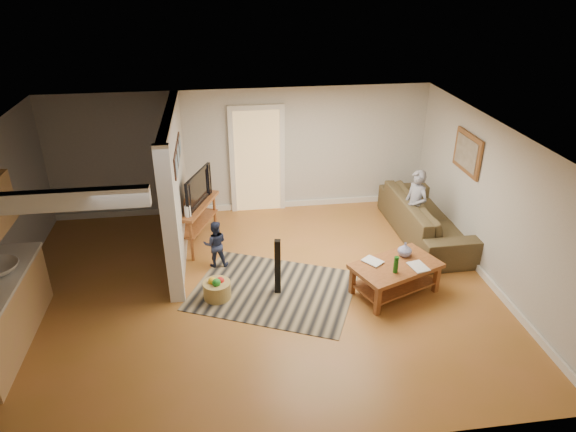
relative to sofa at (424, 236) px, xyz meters
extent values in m
plane|color=olive|center=(-3.30, -1.35, 0.00)|extent=(7.50, 7.50, 0.00)
cube|color=silver|center=(-3.30, 1.65, 1.25)|extent=(7.50, 0.04, 2.50)
cube|color=silver|center=(0.45, -1.35, 1.25)|extent=(0.04, 6.00, 2.50)
cube|color=white|center=(-3.30, -1.35, 2.50)|extent=(7.50, 6.00, 0.04)
cube|color=silver|center=(-4.50, 0.10, 1.25)|extent=(0.15, 3.10, 2.50)
cube|color=white|center=(-4.50, -1.45, 1.25)|extent=(0.22, 0.10, 2.50)
cube|color=white|center=(-3.30, 1.62, 0.06)|extent=(7.50, 0.04, 0.12)
cube|color=white|center=(0.42, -1.35, 0.06)|extent=(0.04, 6.00, 0.12)
cube|color=#D8B272|center=(-3.00, 1.59, 1.05)|extent=(0.90, 0.06, 2.10)
cube|color=tan|center=(-6.73, -2.15, 0.45)|extent=(0.60, 2.20, 0.90)
cube|color=#311D16|center=(-4.42, -0.55, 1.85)|extent=(0.03, 0.40, 0.34)
cube|color=#311D16|center=(-4.42, -0.05, 1.85)|extent=(0.03, 0.40, 0.34)
cube|color=#311D16|center=(-4.42, 0.45, 1.85)|extent=(0.03, 0.40, 0.34)
cube|color=brown|center=(0.41, -0.35, 1.75)|extent=(0.04, 0.90, 0.68)
cube|color=black|center=(-3.02, -1.39, 0.01)|extent=(2.95, 2.62, 0.01)
imported|color=#4F3F27|center=(0.00, 0.00, 0.00)|extent=(1.07, 2.63, 0.76)
cube|color=brown|center=(-1.17, -1.69, 0.48)|extent=(1.51, 1.21, 0.07)
cube|color=silver|center=(-1.17, -1.69, 0.49)|extent=(0.93, 0.74, 0.02)
cube|color=brown|center=(-1.17, -1.69, 0.16)|extent=(1.36, 1.06, 0.03)
cube|color=brown|center=(-1.59, -2.19, 0.24)|extent=(0.10, 0.10, 0.48)
cube|color=brown|center=(-0.51, -1.76, 0.24)|extent=(0.10, 0.10, 0.48)
cube|color=brown|center=(-1.82, -1.63, 0.24)|extent=(0.10, 0.10, 0.48)
cube|color=brown|center=(-0.75, -1.19, 0.24)|extent=(0.10, 0.10, 0.48)
imported|color=navy|center=(-0.96, -1.47, 0.51)|extent=(0.29, 0.29, 0.23)
cylinder|color=#135414|center=(-1.26, -1.90, 0.65)|extent=(0.07, 0.07, 0.26)
imported|color=#998C4C|center=(-1.60, -1.65, 0.51)|extent=(0.35, 0.37, 0.03)
imported|color=#66594C|center=(-0.98, -1.85, 0.51)|extent=(0.30, 0.36, 0.02)
cube|color=brown|center=(-4.25, 0.29, 0.78)|extent=(0.92, 1.38, 0.05)
cube|color=brown|center=(-4.25, 0.29, 0.43)|extent=(0.83, 1.26, 0.03)
cylinder|color=brown|center=(-4.60, -0.17, 0.40)|extent=(0.05, 0.05, 0.79)
cylinder|color=brown|center=(-4.20, 0.87, 0.40)|extent=(0.05, 0.05, 0.79)
cylinder|color=brown|center=(-4.30, -0.29, 0.40)|extent=(0.05, 0.05, 0.79)
cylinder|color=brown|center=(-3.90, 0.75, 0.40)|extent=(0.05, 0.05, 0.79)
imported|color=black|center=(-4.23, 0.28, 0.81)|extent=(0.50, 1.02, 0.60)
cylinder|color=white|center=(-4.32, -0.20, 0.91)|extent=(0.11, 0.11, 0.19)
cube|color=black|center=(-2.96, -1.44, 0.46)|extent=(0.11, 0.11, 0.93)
cube|color=black|center=(-4.30, 0.55, 0.44)|extent=(0.12, 0.12, 0.89)
cylinder|color=#A98E49|center=(-3.90, -1.46, 0.14)|extent=(0.42, 0.42, 0.28)
sphere|color=red|center=(-3.84, -1.42, 0.28)|extent=(0.13, 0.13, 0.13)
sphere|color=gold|center=(-3.96, -1.44, 0.29)|extent=(0.13, 0.13, 0.13)
sphere|color=#238C28|center=(-3.90, -1.51, 0.31)|extent=(0.13, 0.13, 0.13)
imported|color=gray|center=(-0.30, -0.11, 0.00)|extent=(0.50, 0.59, 1.37)
imported|color=#202843|center=(-3.90, -0.51, 0.00)|extent=(0.40, 0.31, 0.83)
camera|label=1|loc=(-3.72, -8.05, 4.68)|focal=32.00mm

